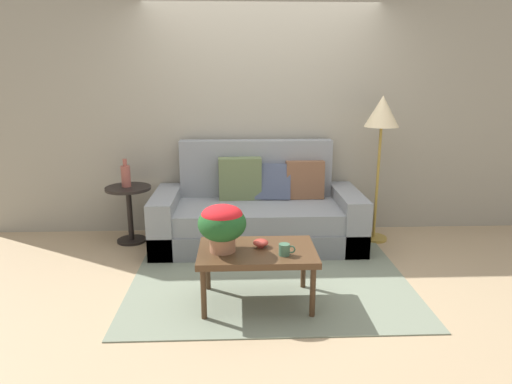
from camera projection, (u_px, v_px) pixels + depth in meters
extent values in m
plane|color=tan|center=(269.00, 273.00, 4.10)|extent=(14.00, 14.00, 0.00)
cube|color=gray|center=(262.00, 112.00, 5.00)|extent=(6.40, 0.12, 2.71)
cube|color=gray|center=(269.00, 276.00, 4.03)|extent=(2.41, 1.98, 0.01)
cube|color=slate|center=(258.00, 234.00, 4.76)|extent=(2.16, 0.94, 0.25)
cube|color=gray|center=(258.00, 214.00, 4.68)|extent=(1.67, 0.85, 0.20)
cube|color=gray|center=(256.00, 178.00, 5.00)|extent=(1.67, 0.17, 0.85)
cube|color=gray|center=(166.00, 220.00, 4.68)|extent=(0.24, 0.94, 0.58)
cube|color=gray|center=(347.00, 218.00, 4.76)|extent=(0.24, 0.94, 0.58)
cube|color=brown|center=(305.00, 180.00, 4.88)|extent=(0.42, 0.16, 0.42)
cube|color=#4C5670|center=(273.00, 181.00, 4.87)|extent=(0.39, 0.20, 0.40)
cube|color=#607047|center=(240.00, 179.00, 4.83)|extent=(0.46, 0.18, 0.46)
cylinder|color=#442D1B|center=(204.00, 294.00, 3.28)|extent=(0.04, 0.04, 0.40)
cylinder|color=#442D1B|center=(313.00, 292.00, 3.31)|extent=(0.04, 0.04, 0.40)
cylinder|color=#442D1B|center=(208.00, 267.00, 3.74)|extent=(0.04, 0.04, 0.40)
cylinder|color=#442D1B|center=(303.00, 266.00, 3.77)|extent=(0.04, 0.04, 0.40)
cube|color=#4C331E|center=(257.00, 252.00, 3.46)|extent=(0.91, 0.58, 0.05)
cylinder|color=black|center=(132.00, 240.00, 4.89)|extent=(0.31, 0.31, 0.03)
cylinder|color=black|center=(130.00, 215.00, 4.81)|extent=(0.06, 0.06, 0.56)
cylinder|color=black|center=(128.00, 188.00, 4.74)|extent=(0.48, 0.48, 0.03)
cylinder|color=olive|center=(373.00, 238.00, 4.95)|extent=(0.29, 0.29, 0.03)
cylinder|color=olive|center=(377.00, 183.00, 4.79)|extent=(0.03, 0.03, 1.21)
cone|color=beige|center=(382.00, 111.00, 4.60)|extent=(0.35, 0.35, 0.32)
cylinder|color=#A36B4C|center=(222.00, 243.00, 3.41)|extent=(0.20, 0.20, 0.13)
ellipsoid|color=#1E5123|center=(222.00, 223.00, 3.37)|extent=(0.37, 0.37, 0.27)
ellipsoid|color=red|center=(222.00, 215.00, 3.35)|extent=(0.31, 0.31, 0.15)
cylinder|color=#3D664C|center=(284.00, 250.00, 3.33)|extent=(0.08, 0.08, 0.09)
torus|color=#3D664C|center=(291.00, 249.00, 3.34)|extent=(0.06, 0.01, 0.06)
cylinder|color=#B2382D|center=(261.00, 246.00, 3.50)|extent=(0.05, 0.05, 0.02)
ellipsoid|color=#B2382D|center=(261.00, 243.00, 3.49)|extent=(0.12, 0.12, 0.05)
cylinder|color=#934C42|center=(126.00, 176.00, 4.72)|extent=(0.10, 0.10, 0.22)
cylinder|color=#934C42|center=(125.00, 162.00, 4.68)|extent=(0.04, 0.04, 0.07)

